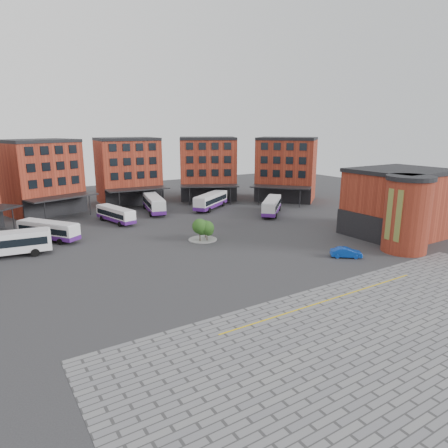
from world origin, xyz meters
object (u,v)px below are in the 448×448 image
bus_a (2,243)px  bus_d (154,203)px  blue_car (346,253)px  bus_f (272,206)px  tree_island (204,228)px  bus_e (211,201)px  bus_b (48,230)px  bus_c (116,214)px

bus_a → bus_d: bearing=-53.1°
bus_a → blue_car: size_ratio=2.98×
bus_a → bus_f: 47.45m
bus_a → bus_f: bearing=-80.5°
bus_a → blue_car: 45.75m
tree_island → bus_e: (13.08, 20.26, -0.14)m
bus_a → bus_f: (47.40, 2.24, -0.29)m
bus_a → bus_f: bus_a is taller
bus_a → bus_d: size_ratio=0.99×
tree_island → bus_f: (20.72, 9.37, -0.20)m
bus_a → bus_d: (28.21, 16.38, -0.18)m
tree_island → blue_car: size_ratio=1.07×
bus_a → bus_f: size_ratio=1.24×
bus_f → blue_car: size_ratio=2.40×
bus_b → bus_f: bus_f is taller
tree_island → bus_b: bearing=147.6°
tree_island → bus_a: (-26.68, 7.13, 0.09)m
bus_d → blue_car: bearing=-62.9°
tree_island → bus_e: bearing=57.2°
bus_b → blue_car: size_ratio=2.43×
bus_a → bus_c: bearing=-51.5°
bus_a → bus_b: bus_a is taller
bus_b → bus_c: 13.71m
bus_a → bus_b: size_ratio=1.22×
bus_b → bus_e: bearing=-22.2°
bus_c → bus_f: bearing=-31.0°
bus_e → blue_car: 37.47m
bus_e → blue_car: bus_e is taller
tree_island → bus_d: tree_island is taller
bus_d → bus_e: 12.00m
bus_a → bus_c: 22.21m
tree_island → bus_d: 23.55m
bus_a → bus_e: 41.88m
bus_a → bus_e: bearing=-64.9°
bus_a → bus_e: size_ratio=1.10×
bus_c → blue_car: size_ratio=2.51×
bus_f → bus_a: bearing=-131.7°
bus_e → blue_car: size_ratio=2.70×
tree_island → bus_a: size_ratio=0.36×
bus_e → bus_f: 13.30m
bus_f → bus_d: bearing=-170.8°
bus_d → bus_e: (11.55, -3.25, -0.05)m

